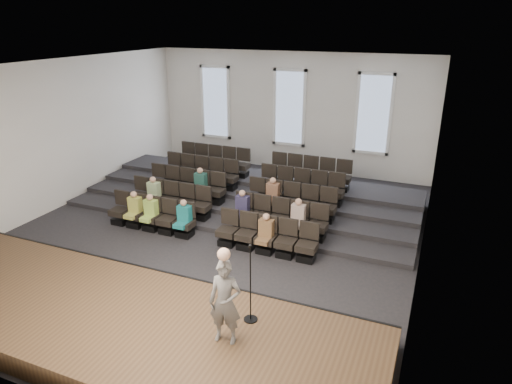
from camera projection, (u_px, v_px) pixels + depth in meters
The scene contains 14 objects.
ground at pixel (215, 232), 14.19m from camera, with size 14.00×14.00×0.00m, color black.
ceiling at pixel (209, 66), 12.40m from camera, with size 12.00×14.00×0.02m, color white.
wall_back at pixel (290, 112), 19.35m from camera, with size 12.00×0.04×5.00m, color silver.
wall_front at pixel (6, 269), 7.24m from camera, with size 12.00×0.04×5.00m, color silver.
wall_left at pixel (55, 136), 15.47m from camera, with size 0.04×14.00×5.00m, color silver.
wall_right at pixel (431, 182), 11.13m from camera, with size 0.04×14.00×5.00m, color silver.
stage at pixel (104, 318), 9.70m from camera, with size 11.80×3.60×0.50m, color #49341F.
stage_lip at pixel (152, 278), 11.23m from camera, with size 11.80×0.06×0.52m, color black.
risers at pixel (255, 193), 16.85m from camera, with size 11.80×4.80×0.60m.
seating_rows at pixel (236, 195), 15.27m from camera, with size 6.80×4.70×1.67m.
windows at pixel (289, 108), 19.22m from camera, with size 8.44×0.10×3.24m.
audience at pixel (210, 205), 14.19m from camera, with size 5.45×2.64×1.10m.
speaker at pixel (225, 302), 8.37m from camera, with size 0.62×0.40×1.69m, color #5C5957.
mic_stand at pixel (251, 298), 9.08m from camera, with size 0.29×0.29×1.72m.
Camera 1 is at (6.12, -11.33, 6.22)m, focal length 32.00 mm.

